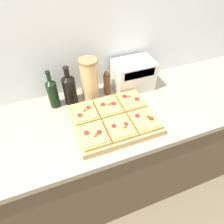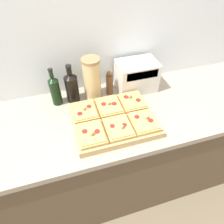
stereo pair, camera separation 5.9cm
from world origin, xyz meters
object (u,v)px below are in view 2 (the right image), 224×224
(grain_jar_tall, at_px, (92,79))
(toaster_oven, at_px, (136,76))
(cutting_board, at_px, (113,120))
(wine_bottle, at_px, (72,87))
(pepper_mill, at_px, (110,83))
(olive_oil_bottle, at_px, (55,90))

(grain_jar_tall, bearing_deg, toaster_oven, -0.16)
(grain_jar_tall, bearing_deg, cutting_board, -78.26)
(wine_bottle, relative_size, toaster_oven, 0.90)
(cutting_board, xyz_separation_m, toaster_oven, (0.25, 0.28, 0.08))
(cutting_board, height_order, pepper_mill, pepper_mill)
(cutting_board, bearing_deg, toaster_oven, 47.99)
(cutting_board, distance_m, wine_bottle, 0.35)
(cutting_board, relative_size, grain_jar_tall, 1.67)
(wine_bottle, relative_size, pepper_mill, 1.48)
(wine_bottle, xyz_separation_m, pepper_mill, (0.25, 0.00, -0.02))
(grain_jar_tall, relative_size, toaster_oven, 0.98)
(olive_oil_bottle, distance_m, grain_jar_tall, 0.25)
(olive_oil_bottle, xyz_separation_m, toaster_oven, (0.55, -0.00, -0.00))
(olive_oil_bottle, relative_size, toaster_oven, 0.88)
(cutting_board, height_order, toaster_oven, toaster_oven)
(grain_jar_tall, bearing_deg, pepper_mill, -0.00)
(olive_oil_bottle, relative_size, grain_jar_tall, 0.90)
(grain_jar_tall, bearing_deg, wine_bottle, -180.00)
(pepper_mill, relative_size, toaster_oven, 0.61)
(grain_jar_tall, height_order, pepper_mill, grain_jar_tall)
(wine_bottle, bearing_deg, toaster_oven, -0.11)
(toaster_oven, bearing_deg, grain_jar_tall, 179.84)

